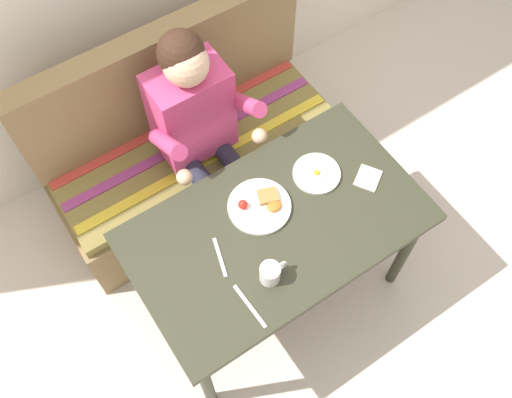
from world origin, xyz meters
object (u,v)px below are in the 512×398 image
at_px(person, 200,125).
at_px(plate_eggs, 317,173).
at_px(knife, 250,306).
at_px(coffee_mug, 271,273).
at_px(fork, 220,257).
at_px(napkin, 368,178).
at_px(table, 276,234).
at_px(couch, 190,149).
at_px(plate_breakfast, 260,205).

bearing_deg(person, plate_eggs, -60.14).
bearing_deg(knife, coffee_mug, 19.72).
xyz_separation_m(fork, knife, (-0.01, -0.23, 0.00)).
relative_size(fork, knife, 0.85).
distance_m(person, napkin, 0.77).
bearing_deg(table, fork, 178.68).
bearing_deg(knife, napkin, 12.28).
xyz_separation_m(table, fork, (-0.26, 0.01, 0.08)).
height_order(couch, knife, couch).
distance_m(plate_breakfast, napkin, 0.47).
bearing_deg(knife, table, 36.34).
height_order(plate_breakfast, fork, plate_breakfast).
distance_m(person, knife, 0.86).
relative_size(couch, coffee_mug, 12.20).
xyz_separation_m(plate_eggs, napkin, (0.17, -0.14, -0.01)).
relative_size(napkin, knife, 0.55).
xyz_separation_m(table, plate_breakfast, (-0.01, 0.11, 0.09)).
distance_m(plate_eggs, napkin, 0.22).
bearing_deg(couch, plate_breakfast, -90.88).
xyz_separation_m(plate_eggs, knife, (-0.55, -0.33, -0.01)).
relative_size(person, fork, 7.13).
xyz_separation_m(couch, knife, (-0.28, -0.99, 0.40)).
bearing_deg(plate_breakfast, knife, -129.03).
relative_size(plate_eggs, napkin, 1.83).
bearing_deg(coffee_mug, napkin, 13.12).
height_order(plate_eggs, knife, plate_eggs).
distance_m(person, plate_breakfast, 0.48).
distance_m(table, person, 0.60).
relative_size(table, napkin, 10.87).
bearing_deg(coffee_mug, person, 79.36).
xyz_separation_m(couch, person, (-0.01, -0.17, 0.41)).
bearing_deg(plate_breakfast, napkin, -17.01).
bearing_deg(table, plate_eggs, 20.47).
bearing_deg(plate_breakfast, couch, 89.12).
relative_size(plate_eggs, fork, 1.19).
distance_m(couch, person, 0.45).
relative_size(plate_eggs, knife, 1.01).
relative_size(table, couch, 0.83).
relative_size(table, coffee_mug, 10.17).
bearing_deg(person, napkin, -54.24).
xyz_separation_m(plate_eggs, fork, (-0.54, -0.10, -0.01)).
distance_m(couch, fork, 0.90).
relative_size(person, plate_eggs, 6.01).
distance_m(plate_eggs, fork, 0.55).
bearing_deg(knife, fork, 84.47).
height_order(plate_eggs, coffee_mug, coffee_mug).
height_order(couch, person, person).
xyz_separation_m(plate_eggs, coffee_mug, (-0.42, -0.27, 0.04)).
height_order(couch, plate_breakfast, couch).
bearing_deg(plate_eggs, table, -159.53).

